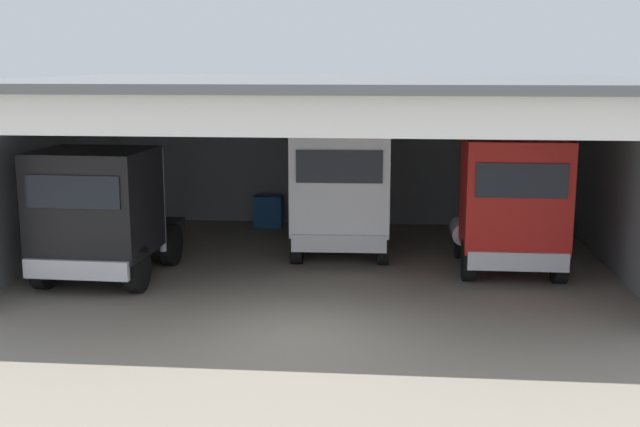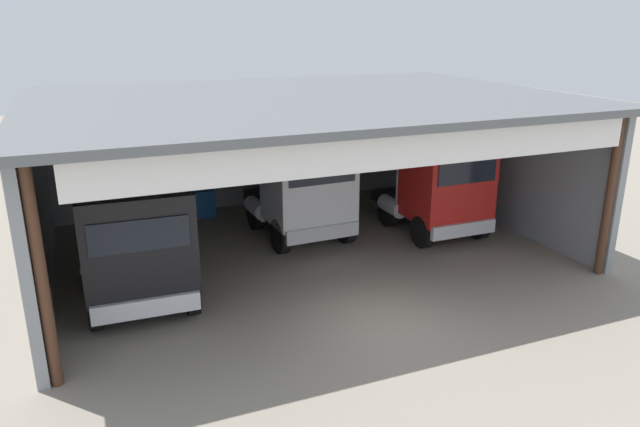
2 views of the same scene
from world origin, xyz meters
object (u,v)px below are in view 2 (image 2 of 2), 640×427
Objects in this scene: truck_white_yard_outside at (303,187)px; tool_cart at (202,203)px; truck_red_center_right_bay at (441,185)px; oil_drum at (200,204)px; truck_black_left_bay at (136,243)px.

truck_white_yard_outside is 4.85m from tool_cart.
truck_white_yard_outside is 5.21× the size of tool_cart.
truck_red_center_right_bay is 5.47× the size of oil_drum.
truck_white_yard_outside is at bearing -56.27° from tool_cart.
oil_drum is at bearing 126.84° from tool_cart.
truck_red_center_right_bay is at bearing -37.21° from oil_drum.
tool_cart is (0.05, -0.06, 0.07)m from oil_drum.
truck_red_center_right_bay is at bearing -37.07° from tool_cart.
truck_black_left_bay is 7.53m from tool_cart.
oil_drum is (-6.99, 5.30, -1.35)m from truck_red_center_right_bay.
truck_white_yard_outside is 6.06× the size of oil_drum.
truck_black_left_bay is at bearing 25.72° from truck_white_yard_outside.
truck_white_yard_outside is at bearing -56.22° from oil_drum.
truck_black_left_bay is 1.13× the size of truck_red_center_right_bay.
oil_drum is 0.10m from tool_cart.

